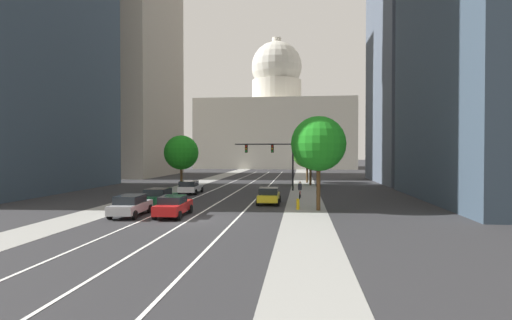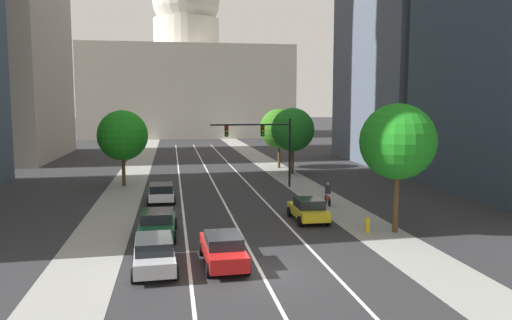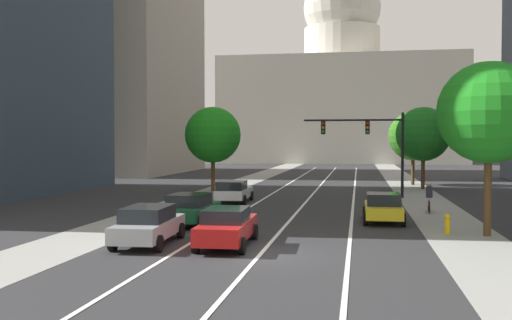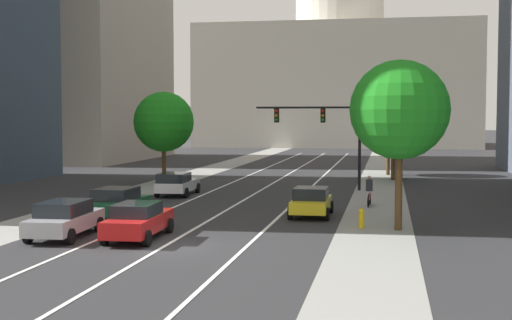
% 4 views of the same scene
% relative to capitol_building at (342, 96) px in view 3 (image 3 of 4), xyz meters
% --- Properties ---
extents(ground_plane, '(400.00, 400.00, 0.00)m').
position_rel_capitol_building_xyz_m(ground_plane, '(0.00, -58.10, -13.10)').
color(ground_plane, '#2B2B2D').
extents(sidewalk_left, '(3.32, 130.00, 0.01)m').
position_rel_capitol_building_xyz_m(sidewalk_left, '(-7.92, -63.10, -13.10)').
color(sidewalk_left, gray).
rests_on(sidewalk_left, ground).
extents(sidewalk_right, '(3.32, 130.00, 0.01)m').
position_rel_capitol_building_xyz_m(sidewalk_right, '(7.92, -63.10, -13.10)').
color(sidewalk_right, gray).
rests_on(sidewalk_right, ground).
extents(lane_stripe_left, '(0.16, 90.00, 0.01)m').
position_rel_capitol_building_xyz_m(lane_stripe_left, '(-3.13, -73.10, -13.09)').
color(lane_stripe_left, white).
rests_on(lane_stripe_left, ground).
extents(lane_stripe_center, '(0.16, 90.00, 0.01)m').
position_rel_capitol_building_xyz_m(lane_stripe_center, '(0.00, -73.10, -13.09)').
color(lane_stripe_center, white).
rests_on(lane_stripe_center, ground).
extents(lane_stripe_right, '(0.16, 90.00, 0.01)m').
position_rel_capitol_building_xyz_m(lane_stripe_right, '(3.13, -73.10, -13.09)').
color(lane_stripe_right, white).
rests_on(lane_stripe_right, ground).
extents(capitol_building, '(45.33, 28.31, 39.73)m').
position_rel_capitol_building_xyz_m(capitol_building, '(0.00, 0.00, 0.00)').
color(capitol_building, beige).
rests_on(capitol_building, ground).
extents(car_silver, '(2.15, 4.76, 1.52)m').
position_rel_capitol_building_xyz_m(car_silver, '(-4.69, -97.01, -12.30)').
color(car_silver, '#B2B5BA').
rests_on(car_silver, ground).
extents(car_red, '(2.07, 4.83, 1.50)m').
position_rel_capitol_building_xyz_m(car_red, '(-1.56, -96.84, -12.32)').
color(car_red, red).
rests_on(car_red, ground).
extents(car_yellow, '(2.00, 4.10, 1.48)m').
position_rel_capitol_building_xyz_m(car_yellow, '(4.69, -88.99, -12.34)').
color(car_yellow, yellow).
rests_on(car_yellow, ground).
extents(car_green, '(2.20, 4.70, 1.50)m').
position_rel_capitol_building_xyz_m(car_green, '(-4.69, -91.24, -12.33)').
color(car_green, '#14512D').
rests_on(car_green, ground).
extents(car_white, '(2.14, 4.48, 1.49)m').
position_rel_capitol_building_xyz_m(car_white, '(-4.69, -81.12, -12.32)').
color(car_white, silver).
rests_on(car_white, ground).
extents(traffic_signal_mast, '(7.17, 0.39, 6.14)m').
position_rel_capitol_building_xyz_m(traffic_signal_mast, '(4.26, -75.94, -8.72)').
color(traffic_signal_mast, black).
rests_on(traffic_signal_mast, ground).
extents(fire_hydrant, '(0.26, 0.35, 0.91)m').
position_rel_capitol_building_xyz_m(fire_hydrant, '(7.31, -92.39, -12.64)').
color(fire_hydrant, yellow).
rests_on(fire_hydrant, ground).
extents(cyclist, '(0.38, 1.70, 1.72)m').
position_rel_capitol_building_xyz_m(cyclist, '(7.44, -84.38, -12.25)').
color(cyclist, black).
rests_on(cyclist, ground).
extents(street_tree_far_right, '(4.57, 4.57, 6.86)m').
position_rel_capitol_building_xyz_m(street_tree_far_right, '(8.46, -62.65, -8.54)').
color(street_tree_far_right, '#51381E').
rests_on(street_tree_far_right, ground).
extents(street_tree_near_right, '(4.61, 4.61, 7.00)m').
position_rel_capitol_building_xyz_m(street_tree_near_right, '(8.86, -67.57, -8.42)').
color(street_tree_near_right, '#51381E').
rests_on(street_tree_near_right, ground).
extents(street_tree_near_left, '(4.54, 4.54, 6.87)m').
position_rel_capitol_building_xyz_m(street_tree_near_left, '(-8.18, -72.89, -8.51)').
color(street_tree_near_left, '#51381E').
rests_on(street_tree_near_left, ground).
extents(street_tree_mid_right, '(4.37, 4.37, 7.49)m').
position_rel_capitol_building_xyz_m(street_tree_mid_right, '(8.92, -92.56, -7.81)').
color(street_tree_mid_right, '#51381E').
rests_on(street_tree_mid_right, ground).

